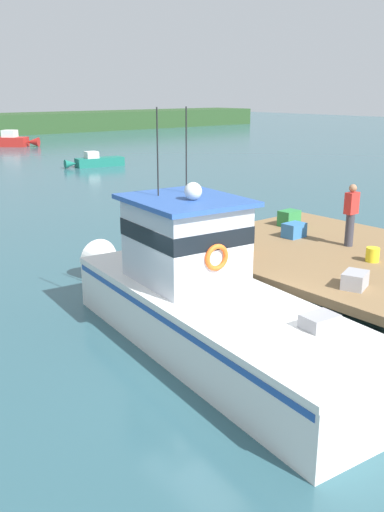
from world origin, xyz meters
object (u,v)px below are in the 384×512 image
(moored_boat_outer_mooring, at_px, (96,161))
(mooring_buoy_outer, at_px, (237,207))
(crate_stack_mid_dock, at_px, (355,280))
(moored_boat_far_right, at_px, (6,141))
(crate_single_by_cleat, at_px, (234,245))
(crate_single_far, at_px, (294,230))
(mooring_buoy_inshore, at_px, (78,163))
(deckhand_by_the_boat, at_px, (351,214))
(bait_bucket, at_px, (373,255))
(crate_stack_near_edge, at_px, (289,218))
(main_fishing_boat, at_px, (202,298))

(moored_boat_outer_mooring, bearing_deg, mooring_buoy_outer, -100.22)
(crate_stack_mid_dock, distance_m, moored_boat_far_right, 48.38)
(crate_single_by_cleat, height_order, moored_boat_far_right, moored_boat_far_right)
(crate_single_far, xyz_separation_m, moored_boat_far_right, (9.32, 43.44, -0.87))
(crate_single_by_cleat, height_order, mooring_buoy_outer, crate_single_by_cleat)
(crate_stack_mid_dock, xyz_separation_m, crate_single_by_cleat, (-0.00, 3.57, -0.00))
(crate_single_far, height_order, mooring_buoy_outer, crate_single_far)
(crate_single_far, height_order, moored_boat_outer_mooring, crate_single_far)
(crate_stack_mid_dock, height_order, moored_boat_outer_mooring, crate_stack_mid_dock)
(mooring_buoy_outer, bearing_deg, crate_stack_mid_dock, -123.81)
(crate_stack_mid_dock, relative_size, moored_boat_far_right, 0.12)
(moored_boat_outer_mooring, distance_m, mooring_buoy_inshore, 1.24)
(crate_single_far, height_order, deckhand_by_the_boat, deckhand_by_the_boat)
(deckhand_by_the_boat, xyz_separation_m, mooring_buoy_outer, (4.72, 9.01, -1.84))
(deckhand_by_the_boat, bearing_deg, bait_bucket, -122.18)
(crate_stack_near_edge, bearing_deg, deckhand_by_the_boat, -102.38)
(main_fishing_boat, bearing_deg, moored_boat_outer_mooring, 63.86)
(deckhand_by_the_boat, bearing_deg, moored_boat_far_right, 78.78)
(main_fishing_boat, relative_size, mooring_buoy_outer, 22.30)
(deckhand_by_the_boat, relative_size, mooring_buoy_outer, 3.66)
(crate_stack_mid_dock, xyz_separation_m, moored_boat_far_right, (11.58, 46.97, -0.84))
(main_fishing_boat, relative_size, mooring_buoy_inshore, 20.20)
(moored_boat_outer_mooring, bearing_deg, mooring_buoy_inshore, 139.38)
(main_fishing_boat, bearing_deg, crate_single_far, 18.29)
(crate_single_far, bearing_deg, bait_bucket, -97.34)
(crate_stack_near_edge, bearing_deg, moored_boat_far_right, 78.85)
(moored_boat_outer_mooring, bearing_deg, crate_stack_mid_dock, -110.31)
(main_fishing_boat, bearing_deg, crate_stack_near_edge, 24.30)
(crate_stack_near_edge, height_order, moored_boat_outer_mooring, crate_stack_near_edge)
(crate_single_by_cleat, distance_m, mooring_buoy_inshore, 27.43)
(crate_stack_mid_dock, height_order, crate_single_far, crate_single_far)
(crate_single_by_cleat, distance_m, deckhand_by_the_boat, 3.16)
(moored_boat_far_right, relative_size, mooring_buoy_outer, 11.56)
(mooring_buoy_outer, bearing_deg, moored_boat_outer_mooring, 79.78)
(moored_boat_outer_mooring, height_order, mooring_buoy_outer, moored_boat_outer_mooring)
(crate_single_by_cleat, bearing_deg, bait_bucket, -55.24)
(main_fishing_boat, height_order, moored_boat_far_right, main_fishing_boat)
(main_fishing_boat, xyz_separation_m, moored_boat_far_right, (14.04, 45.00, -0.48))
(crate_stack_near_edge, xyz_separation_m, moored_boat_outer_mooring, (7.31, 23.91, -1.07))
(deckhand_by_the_boat, bearing_deg, crate_stack_mid_dock, -142.82)
(crate_single_by_cleat, bearing_deg, moored_boat_outer_mooring, 67.06)
(crate_stack_near_edge, bearing_deg, crate_stack_mid_dock, -125.33)
(crate_stack_near_edge, relative_size, crate_single_by_cleat, 1.00)
(crate_stack_near_edge, height_order, mooring_buoy_outer, crate_stack_near_edge)
(crate_single_far, height_order, mooring_buoy_inshore, crate_single_far)
(crate_single_by_cleat, height_order, mooring_buoy_inshore, crate_single_by_cleat)
(crate_single_by_cleat, height_order, crate_single_far, crate_single_far)
(crate_single_by_cleat, relative_size, bait_bucket, 1.76)
(moored_boat_far_right, bearing_deg, moored_boat_outer_mooring, -93.25)
(deckhand_by_the_boat, distance_m, mooring_buoy_inshore, 28.16)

